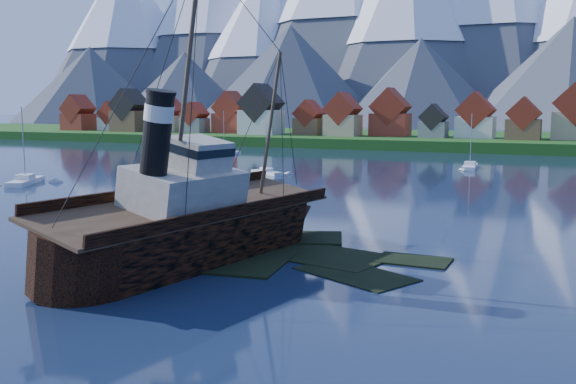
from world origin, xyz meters
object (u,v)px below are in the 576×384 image
at_px(sailboat_a, 26,182).
at_px(sailboat_e, 470,167).
at_px(tugboat_wreck, 200,220).
at_px(sailboat_b, 184,159).
at_px(sailboat_f, 224,153).
at_px(sailboat_c, 266,173).

relative_size(sailboat_a, sailboat_e, 1.13).
distance_m(tugboat_wreck, sailboat_e, 89.02).
bearing_deg(sailboat_e, sailboat_b, -177.32).
bearing_deg(sailboat_f, sailboat_c, -24.92).
relative_size(sailboat_c, sailboat_f, 0.83).
height_order(tugboat_wreck, sailboat_e, tugboat_wreck).
relative_size(sailboat_b, sailboat_e, 1.03).
height_order(sailboat_c, sailboat_f, sailboat_f).
bearing_deg(sailboat_e, tugboat_wreck, -99.92).
height_order(sailboat_b, sailboat_c, sailboat_b).
relative_size(tugboat_wreck, sailboat_b, 2.68).
height_order(tugboat_wreck, sailboat_a, tugboat_wreck).
distance_m(sailboat_a, sailboat_b, 49.12).
xyz_separation_m(tugboat_wreck, sailboat_f, (-55.88, 100.18, -2.93)).
distance_m(sailboat_b, sailboat_e, 64.56).
bearing_deg(sailboat_e, sailboat_c, -145.24).
xyz_separation_m(sailboat_b, sailboat_c, (30.98, -19.01, -0.06)).
bearing_deg(sailboat_f, sailboat_b, -62.70).
height_order(sailboat_e, sailboat_f, sailboat_f).
bearing_deg(sailboat_b, tugboat_wreck, -54.12).
bearing_deg(tugboat_wreck, sailboat_c, 122.22).
xyz_separation_m(tugboat_wreck, sailboat_c, (-24.39, 61.68, -2.98)).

